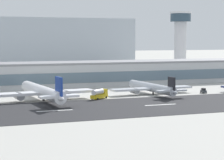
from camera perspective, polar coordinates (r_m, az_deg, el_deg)
ground_plane at (r=154.51m, az=7.10°, el=-3.48°), size 1400.00×1400.00×0.00m
runway_strip at (r=159.62m, az=6.16°, el=-3.18°), size 800.00×41.94×0.08m
runway_centreline_dash_3 at (r=147.13m, az=-7.32°, el=-3.89°), size 12.00×1.20×0.01m
runway_centreline_dash_4 at (r=159.69m, az=6.21°, el=-3.16°), size 12.00×1.20×0.01m
terminal_building at (r=223.71m, az=-5.42°, el=0.78°), size 203.11×23.68×11.98m
control_tower at (r=297.70m, az=8.71°, el=5.43°), size 14.42×14.42×41.09m
distant_hotel_block at (r=331.33m, az=-9.08°, el=4.46°), size 133.83×38.09×38.28m
airliner_navy_tail_gate_1 at (r=170.56m, az=-8.78°, el=-1.54°), size 40.51×50.58×10.57m
airliner_black_tail_gate_2 at (r=189.85m, az=5.24°, el=-1.01°), size 37.38×40.84×8.52m
service_baggage_tug_0 at (r=197.20m, az=11.60°, el=-1.35°), size 2.14×3.34×2.20m
service_fuel_truck_1 at (r=174.15m, az=-1.64°, el=-1.79°), size 8.33×7.24×3.95m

